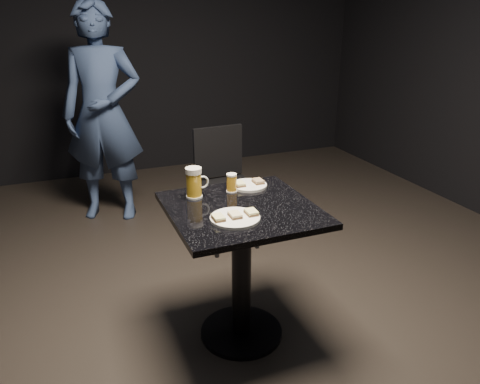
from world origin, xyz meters
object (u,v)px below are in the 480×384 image
Objects in this scene: beer_mug at (194,183)px; plate_large at (235,218)px; plate_small at (249,185)px; table at (241,251)px; chair at (224,178)px; patron at (103,114)px; beer_tumbler at (232,183)px.

plate_large is at bearing -74.51° from beer_mug.
beer_mug is at bearing -173.19° from plate_small.
table is 1.12m from chair.
chair is at bearing -26.86° from patron.
table is at bearing -120.13° from plate_small.
plate_large is at bearing -107.70° from chair.
table is (-0.14, -0.24, -0.25)m from plate_small.
beer_mug is 0.21m from beer_tumbler.
chair is at bearing 72.58° from beer_tumbler.
plate_small is 1.24× the size of beer_mug.
beer_mug is (-0.09, 0.33, 0.07)m from plate_large.
chair is (0.30, 1.08, -0.01)m from table.
beer_tumbler is (0.03, 0.21, 0.29)m from table.
plate_large is 0.35m from beer_mug.
beer_tumbler is at bearing 71.55° from plate_large.
beer_mug is (-0.32, -0.04, 0.07)m from plate_small.
chair reaches higher than table.
patron is 1.74m from beer_tumbler.
plate_small is 0.89m from chair.
plate_small is at bearing 16.66° from beer_tumbler.
beer_tumbler is (0.20, 0.00, -0.03)m from beer_mug.
beer_mug is at bearing 105.49° from plate_large.
chair is (0.27, 0.87, -0.30)m from beer_tumbler.
beer_mug reaches higher than beer_tumbler.
beer_mug is at bearing -118.59° from chair.
plate_large is 0.43m from plate_small.
table is 0.36m from beer_tumbler.
plate_small is 0.23× the size of chair.
beer_mug reaches higher than plate_small.
table is at bearing -105.61° from chair.
plate_small is 0.37m from table.
beer_mug is 1.05m from chair.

